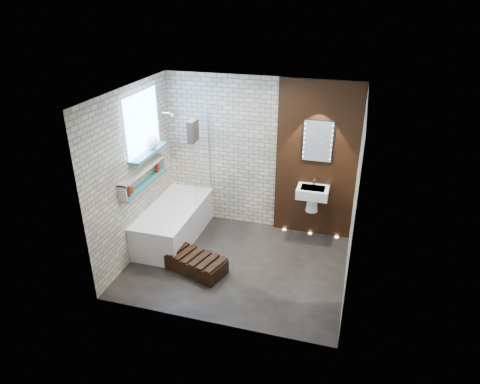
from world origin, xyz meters
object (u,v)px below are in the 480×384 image
(led_mirror, at_px, (318,141))
(bath_screen, at_px, (201,160))
(bathtub, at_px, (174,222))
(walnut_step, at_px, (193,263))
(washbasin, at_px, (312,195))

(led_mirror, bearing_deg, bath_screen, -169.34)
(bath_screen, bearing_deg, led_mirror, 10.66)
(bathtub, xyz_separation_m, walnut_step, (0.62, -0.75, -0.18))
(walnut_step, bearing_deg, led_mirror, 44.67)
(bath_screen, bearing_deg, bathtub, -128.90)
(washbasin, height_order, led_mirror, led_mirror)
(bathtub, distance_m, bath_screen, 1.14)
(washbasin, bearing_deg, bathtub, -163.99)
(washbasin, height_order, walnut_step, washbasin)
(washbasin, relative_size, led_mirror, 0.83)
(bath_screen, bearing_deg, washbasin, 5.78)
(walnut_step, bearing_deg, bathtub, 129.80)
(bath_screen, xyz_separation_m, led_mirror, (1.82, 0.34, 0.37))
(bathtub, height_order, bath_screen, bath_screen)
(bathtub, xyz_separation_m, bath_screen, (0.35, 0.44, 0.99))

